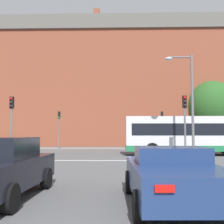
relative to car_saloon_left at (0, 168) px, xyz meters
name	(u,v)px	position (x,y,z in m)	size (l,w,h in m)	color
stop_line_strip	(102,161)	(2.05, 10.34, -0.80)	(8.92, 0.30, 0.01)	silver
far_pavement	(110,148)	(2.05, 24.84, -0.80)	(69.91, 2.50, 0.01)	gray
brick_civic_building	(102,87)	(0.45, 36.08, 8.09)	(41.31, 14.76, 19.93)	brown
car_saloon_left	(0,168)	(0.00, 0.00, 0.00)	(2.01, 4.45, 1.60)	black
car_roadster_right	(172,175)	(4.41, -0.56, -0.10)	(2.17, 4.48, 1.37)	navy
bus_crossing_lead	(191,135)	(8.77, 14.93, 0.80)	(10.22, 2.71, 3.00)	silver
traffic_light_far_right	(162,124)	(8.00, 24.38, 2.01)	(0.26, 0.31, 4.18)	slate
traffic_light_near_right	(185,116)	(7.43, 10.96, 2.00)	(0.26, 0.31, 4.17)	slate
traffic_light_far_left	(59,124)	(-3.63, 23.97, 2.00)	(0.26, 0.31, 4.17)	slate
traffic_light_near_left	(11,117)	(-4.09, 11.18, 2.01)	(0.26, 0.31, 4.18)	slate
street_lamp_junction	(188,95)	(7.48, 10.35, 3.31)	(1.79, 0.36, 6.73)	slate
pedestrian_waiting	(172,140)	(9.16, 24.62, 0.15)	(0.36, 0.45, 1.63)	#333851
pedestrian_walking_east	(168,139)	(8.68, 24.99, 0.24)	(0.31, 0.44, 1.76)	brown
tree_by_building	(212,106)	(15.22, 29.20, 4.43)	(6.26, 6.26, 8.53)	#4C3823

